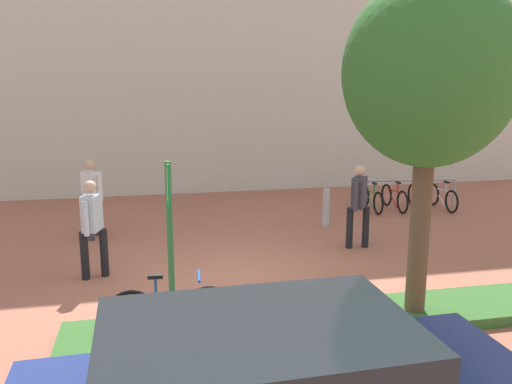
{
  "coord_description": "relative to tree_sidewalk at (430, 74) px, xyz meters",
  "views": [
    {
      "loc": [
        -1.42,
        -8.28,
        3.33
      ],
      "look_at": [
        0.69,
        1.81,
        1.18
      ],
      "focal_mm": 36.78,
      "sensor_mm": 36.0,
      "label": 1
    }
  ],
  "objects": [
    {
      "name": "ground_plane",
      "position": [
        -2.23,
        1.91,
        -3.44
      ],
      "size": [
        60.0,
        60.0,
        0.0
      ],
      "primitive_type": "plane",
      "color": "#9E5B47"
    },
    {
      "name": "building_facade",
      "position": [
        -2.23,
        10.07,
        1.56
      ],
      "size": [
        28.0,
        1.2,
        10.0
      ],
      "primitive_type": "cube",
      "color": "beige",
      "rests_on": "ground"
    },
    {
      "name": "planter_strip",
      "position": [
        -1.37,
        0.05,
        -3.36
      ],
      "size": [
        7.0,
        1.1,
        0.16
      ],
      "primitive_type": "cube",
      "color": "#336028",
      "rests_on": "ground"
    },
    {
      "name": "tree_sidewalk",
      "position": [
        0.0,
        0.0,
        0.0
      ],
      "size": [
        2.28,
        2.28,
        4.73
      ],
      "color": "brown",
      "rests_on": "ground"
    },
    {
      "name": "parking_sign_post",
      "position": [
        -3.41,
        0.05,
        -1.88
      ],
      "size": [
        0.08,
        0.36,
        2.39
      ],
      "color": "#2D7238",
      "rests_on": "ground"
    },
    {
      "name": "bike_at_sign",
      "position": [
        -3.42,
        0.27,
        -3.09
      ],
      "size": [
        1.68,
        0.42,
        0.86
      ],
      "color": "black",
      "rests_on": "ground"
    },
    {
      "name": "bike_rack_cluster",
      "position": [
        3.09,
        6.16,
        -3.1
      ],
      "size": [
        2.64,
        1.76,
        0.83
      ],
      "color": "#99999E",
      "rests_on": "ground"
    },
    {
      "name": "bollard_steel",
      "position": [
        0.42,
        4.98,
        -2.99
      ],
      "size": [
        0.16,
        0.16,
        0.9
      ],
      "primitive_type": "cylinder",
      "color": "#ADADB2",
      "rests_on": "ground"
    },
    {
      "name": "person_shirt_white",
      "position": [
        -4.61,
        2.66,
        -2.46
      ],
      "size": [
        0.46,
        0.59,
        1.72
      ],
      "color": "black",
      "rests_on": "ground"
    },
    {
      "name": "person_suited_dark",
      "position": [
        0.51,
        3.33,
        -2.46
      ],
      "size": [
        0.48,
        0.51,
        1.72
      ],
      "color": "black",
      "rests_on": "ground"
    },
    {
      "name": "person_shirt_blue",
      "position": [
        -4.84,
        5.15,
        -2.46
      ],
      "size": [
        0.46,
        0.5,
        1.72
      ],
      "color": "#383342",
      "rests_on": "ground"
    }
  ]
}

